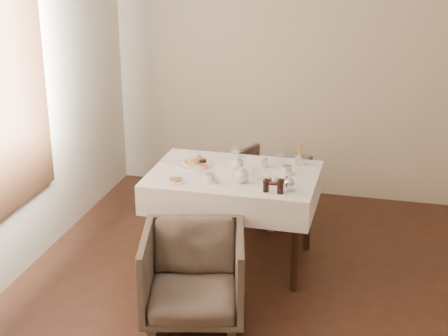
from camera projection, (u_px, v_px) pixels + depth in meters
name	position (u px, v px, depth m)	size (l,w,h in m)	color
table	(234.00, 187.00, 5.29)	(1.28, 0.88, 0.75)	black
armchair_near	(193.00, 275.00, 4.65)	(0.68, 0.70, 0.64)	#483E35
armchair_far	(265.00, 186.00, 6.24)	(0.62, 0.64, 0.59)	#483E35
breakfast_plate	(195.00, 163.00, 5.43)	(0.30, 0.30, 0.04)	white
side_plate	(173.00, 181.00, 5.08)	(0.17, 0.16, 0.02)	white
teapot_centre	(237.00, 163.00, 5.28)	(0.15, 0.11, 0.12)	white
teapot_front	(242.00, 175.00, 5.05)	(0.15, 0.12, 0.12)	white
creamer	(263.00, 162.00, 5.37)	(0.07, 0.07, 0.08)	white
teacup_near	(210.00, 178.00, 5.07)	(0.13, 0.13, 0.06)	white
teacup_far	(287.00, 170.00, 5.23)	(0.13, 0.13, 0.06)	white
glass_left	(236.00, 152.00, 5.56)	(0.07, 0.07, 0.10)	silver
glass_mid	(256.00, 172.00, 5.14)	(0.06, 0.06, 0.09)	silver
glass_right	(281.00, 159.00, 5.40)	(0.07, 0.07, 0.10)	silver
condiment_board	(280.00, 181.00, 5.05)	(0.18, 0.13, 0.04)	black
pepper_mill_left	(266.00, 185.00, 4.88)	(0.05, 0.05, 0.10)	black
pepper_mill_right	(280.00, 186.00, 4.85)	(0.06, 0.06, 0.11)	black
silver_pot	(289.00, 183.00, 4.91)	(0.10, 0.08, 0.11)	white
fries_cup	(300.00, 156.00, 5.40)	(0.08, 0.08, 0.16)	silver
cutlery_fork	(172.00, 161.00, 5.49)	(0.02, 0.20, 0.00)	silver
cutlery_knife	(176.00, 165.00, 5.40)	(0.01, 0.18, 0.00)	silver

